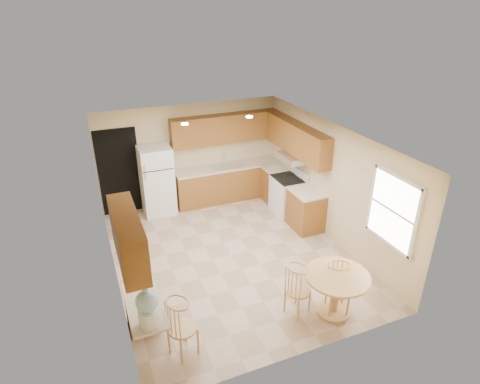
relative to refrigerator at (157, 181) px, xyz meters
name	(u,v)px	position (x,y,z in m)	size (l,w,h in m)	color
floor	(231,255)	(0.95, -2.40, -0.83)	(5.50, 5.50, 0.00)	tan
ceiling	(230,138)	(0.95, -2.40, 1.67)	(4.50, 5.50, 0.02)	white
wall_back	(191,154)	(0.95, 0.35, 0.42)	(4.50, 0.02, 2.50)	beige
wall_front	(305,287)	(0.95, -5.15, 0.42)	(4.50, 0.02, 2.50)	beige
wall_left	(109,223)	(-1.30, -2.40, 0.42)	(0.02, 5.50, 2.50)	beige
wall_right	(330,182)	(3.20, -2.40, 0.42)	(0.02, 5.50, 2.50)	beige
doorway	(119,172)	(-0.80, 0.34, 0.22)	(0.90, 0.02, 2.10)	black
base_cab_back	(228,183)	(1.83, 0.05, -0.40)	(2.75, 0.60, 0.87)	#925B25
counter_back	(228,167)	(1.83, 0.05, 0.06)	(2.75, 0.63, 0.04)	beige
base_cab_right_a	(276,185)	(2.90, -0.54, -0.40)	(0.60, 0.59, 0.87)	#925B25
counter_right_a	(277,169)	(2.90, -0.54, 0.06)	(0.63, 0.59, 0.04)	beige
base_cab_right_b	(305,210)	(2.90, -2.00, -0.40)	(0.60, 0.80, 0.87)	#925B25
counter_right_b	(307,192)	(2.90, -2.00, 0.06)	(0.63, 0.80, 0.04)	beige
upper_cab_back	(226,128)	(1.83, 0.19, 1.02)	(2.75, 0.33, 0.70)	#925B25
upper_cab_right	(297,139)	(3.04, -1.19, 1.02)	(0.33, 2.42, 0.70)	#925B25
upper_cab_left	(128,238)	(-1.13, -4.00, 1.02)	(0.33, 1.40, 0.70)	#925B25
sink	(227,166)	(1.80, 0.05, 0.08)	(0.78, 0.44, 0.01)	silver
range_hood	(293,157)	(2.95, -1.22, 0.59)	(0.50, 0.76, 0.14)	silver
desk_pedestal	(142,309)	(-1.05, -3.72, -0.47)	(0.48, 0.42, 0.72)	#925B25
desk_top	(144,305)	(-1.05, -4.10, -0.08)	(0.50, 1.20, 0.04)	beige
window	(393,210)	(3.18, -4.25, 0.67)	(0.06, 1.12, 1.30)	white
can_light_a	(185,124)	(0.45, -1.20, 1.65)	(0.14, 0.14, 0.02)	white
can_light_b	(249,117)	(1.85, -1.20, 1.65)	(0.14, 0.14, 0.02)	white
refrigerator	(157,181)	(0.00, 0.00, 0.00)	(0.74, 0.72, 1.67)	white
stove	(288,195)	(2.88, -1.22, -0.37)	(0.65, 0.76, 1.09)	white
dining_table	(336,288)	(1.91, -4.60, -0.33)	(1.04, 1.04, 0.77)	#E4B072
chair_table_a	(301,288)	(1.36, -4.43, -0.28)	(0.40, 0.52, 0.91)	#E4B072
chair_table_b	(342,289)	(1.96, -4.69, -0.28)	(0.40, 0.44, 0.91)	#E4B072
chair_desk	(184,326)	(-0.60, -4.54, -0.25)	(0.42, 0.54, 0.95)	#E4B072
water_crock	(148,307)	(-1.05, -4.52, 0.22)	(0.31, 0.31, 0.63)	white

